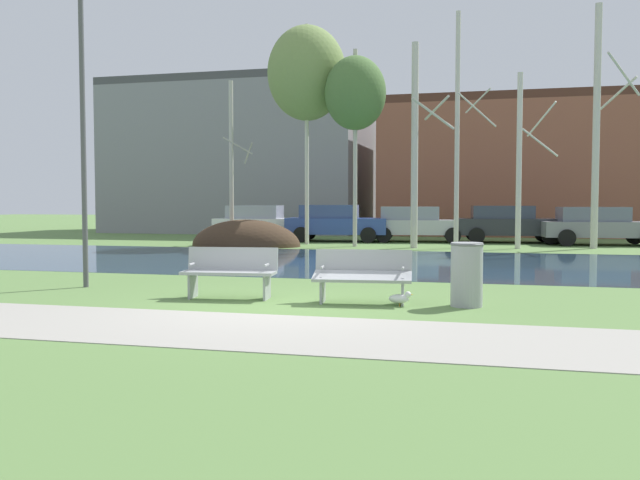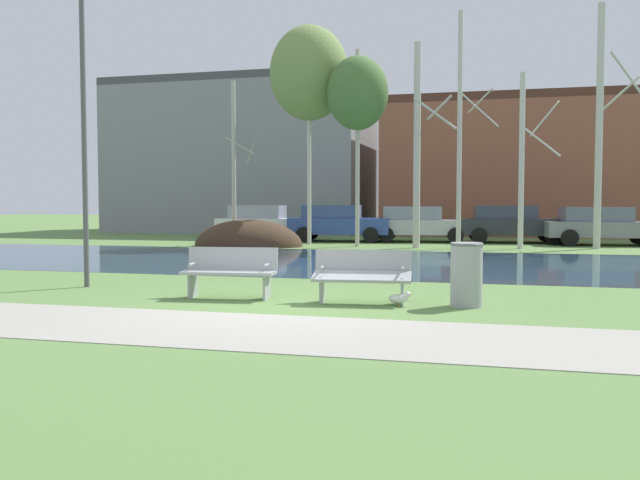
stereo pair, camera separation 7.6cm
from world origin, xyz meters
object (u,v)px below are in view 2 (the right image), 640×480
at_px(bench_left, 230,271).
at_px(trash_bin, 466,273).
at_px(parked_van_nearest_white, 263,222).
at_px(parked_hatch_third_silver, 418,223).
at_px(streetlamp, 83,78).
at_px(parked_sedan_second_blue, 338,222).
at_px(bench_right, 362,275).
at_px(seagull, 400,298).
at_px(parked_wagon_fourth_dark, 511,223).
at_px(parked_suv_fifth_grey, 602,225).

xyz_separation_m(bench_left, trash_bin, (3.98, 0.07, 0.05)).
bearing_deg(parked_van_nearest_white, parked_hatch_third_silver, 1.36).
xyz_separation_m(streetlamp, parked_van_nearest_white, (-2.23, 16.66, -3.25)).
bearing_deg(parked_sedan_second_blue, bench_right, -75.60).
height_order(bench_left, streetlamp, streetlamp).
bearing_deg(streetlamp, parked_van_nearest_white, 97.62).
xyz_separation_m(trash_bin, seagull, (-1.02, -0.26, -0.40)).
distance_m(parked_van_nearest_white, parked_wagon_fourth_dark, 10.56).
xyz_separation_m(bench_right, seagull, (0.64, -0.18, -0.34)).
xyz_separation_m(parked_wagon_fourth_dark, parked_suv_fifth_grey, (3.34, -0.86, -0.02)).
distance_m(bench_right, seagull, 0.75).
bearing_deg(parked_wagon_fourth_dark, bench_right, -98.57).
relative_size(bench_right, parked_suv_fifth_grey, 0.36).
height_order(seagull, parked_hatch_third_silver, parked_hatch_third_silver).
height_order(bench_left, parked_wagon_fourth_dark, parked_wagon_fourth_dark).
height_order(seagull, parked_wagon_fourth_dark, parked_wagon_fourth_dark).
xyz_separation_m(seagull, streetlamp, (-6.26, 0.94, 3.92)).
height_order(bench_left, parked_suv_fifth_grey, parked_suv_fifth_grey).
height_order(parked_van_nearest_white, parked_wagon_fourth_dark, parked_van_nearest_white).
bearing_deg(parked_hatch_third_silver, trash_bin, -81.22).
xyz_separation_m(bench_left, parked_sedan_second_blue, (-2.06, 17.05, 0.33)).
distance_m(streetlamp, parked_wagon_fourth_dark, 19.32).
xyz_separation_m(parked_van_nearest_white, parked_hatch_third_silver, (6.81, 0.16, -0.02)).
height_order(bench_left, parked_van_nearest_white, parked_van_nearest_white).
distance_m(bench_right, parked_hatch_third_silver, 17.61).
distance_m(parked_sedan_second_blue, parked_suv_fifth_grey, 10.42).
bearing_deg(trash_bin, parked_wagon_fourth_dark, 86.68).
height_order(bench_left, parked_hatch_third_silver, parked_hatch_third_silver).
distance_m(parked_sedan_second_blue, parked_wagon_fourth_dark, 7.13).
distance_m(parked_hatch_third_silver, parked_suv_fifth_grey, 7.10).
height_order(bench_right, seagull, bench_right).
distance_m(bench_left, trash_bin, 3.98).
bearing_deg(parked_wagon_fourth_dark, parked_van_nearest_white, -177.43).
distance_m(streetlamp, parked_van_nearest_white, 17.12).
height_order(bench_left, parked_sedan_second_blue, parked_sedan_second_blue).
bearing_deg(trash_bin, parked_sedan_second_blue, 109.60).
bearing_deg(parked_hatch_third_silver, parked_van_nearest_white, -178.64).
height_order(trash_bin, seagull, trash_bin).
xyz_separation_m(bench_left, parked_wagon_fourth_dark, (5.01, 17.89, 0.32)).
xyz_separation_m(bench_left, bench_right, (2.32, 0.00, 0.00)).
bearing_deg(parked_sedan_second_blue, trash_bin, -70.40).
relative_size(trash_bin, parked_van_nearest_white, 0.24).
bearing_deg(parked_hatch_third_silver, parked_wagon_fourth_dark, 4.76).
xyz_separation_m(parked_van_nearest_white, parked_suv_fifth_grey, (13.89, -0.39, -0.02)).
distance_m(parked_van_nearest_white, parked_sedan_second_blue, 3.49).
relative_size(streetlamp, parked_suv_fifth_grey, 1.36).
xyz_separation_m(bench_left, seagull, (2.96, -0.18, -0.34)).
bearing_deg(streetlamp, parked_wagon_fourth_dark, 64.11).
relative_size(bench_left, parked_suv_fifth_grey, 0.36).
relative_size(parked_hatch_third_silver, parked_suv_fifth_grey, 0.96).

